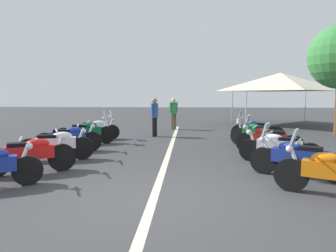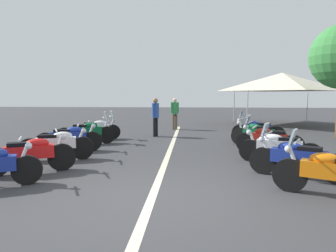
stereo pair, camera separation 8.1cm
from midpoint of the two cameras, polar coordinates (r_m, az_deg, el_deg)
name	(u,v)px [view 2 (the right image)]	position (r m, az deg, el deg)	size (l,w,h in m)	color
ground_plane	(151,200)	(5.43, -2.82, -13.91)	(80.00, 80.00, 0.00)	#38383A
lane_centre_stripe	(169,153)	(9.59, 0.42, -5.13)	(15.89, 0.16, 0.01)	beige
motorcycle_left_row_1	(30,154)	(7.74, -24.59, -4.89)	(1.12, 1.91, 1.01)	black
motorcycle_left_row_2	(57,144)	(8.96, -20.26, -3.32)	(0.89, 2.00, 1.01)	black
motorcycle_left_row_3	(70,138)	(10.23, -18.11, -2.14)	(0.86, 2.07, 1.00)	black
motorcycle_left_row_4	(87,132)	(11.60, -15.12, -1.06)	(1.00, 2.10, 1.22)	black
motorcycle_left_row_5	(96,129)	(12.66, -13.37, -0.51)	(0.98, 1.94, 1.19)	black
motorcycle_right_row_0	(334,173)	(6.15, 29.54, -7.77)	(1.14, 2.00, 1.21)	black
motorcycle_right_row_1	(297,158)	(7.22, 23.75, -5.58)	(1.15, 1.97, 1.20)	black
motorcycle_right_row_2	(278,147)	(8.58, 20.65, -3.81)	(1.00, 2.05, 0.99)	black
motorcycle_right_row_3	(268,139)	(9.80, 18.88, -2.45)	(0.98, 1.95, 1.22)	black
motorcycle_right_row_4	(258,134)	(11.14, 17.04, -1.47)	(1.25, 1.81, 1.00)	black
motorcycle_right_row_5	(257,130)	(12.32, 16.88, -0.72)	(0.97, 1.97, 1.22)	black
bystander_0	(155,114)	(13.24, -2.26, 2.32)	(0.51, 0.32, 1.72)	black
bystander_1	(175,111)	(15.97, 1.45, 2.87)	(0.38, 0.42, 1.69)	brown
event_tent	(282,82)	(19.58, 21.12, 7.90)	(5.55, 5.55, 3.20)	beige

